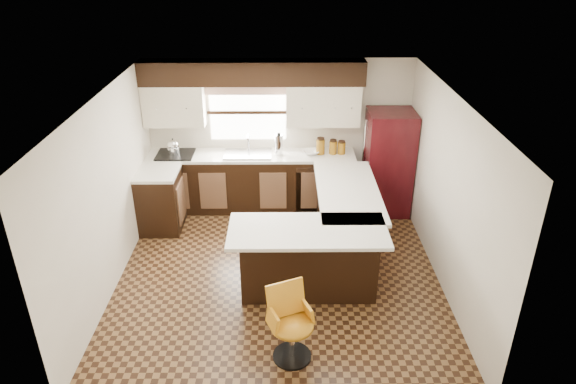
{
  "coord_description": "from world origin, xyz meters",
  "views": [
    {
      "loc": [
        0.08,
        -5.66,
        4.04
      ],
      "look_at": [
        0.13,
        0.45,
        1.0
      ],
      "focal_mm": 32.0,
      "sensor_mm": 36.0,
      "label": 1
    }
  ],
  "objects_px": {
    "refrigerator": "(388,163)",
    "bar_chair": "(292,326)",
    "peninsula_long": "(343,221)",
    "peninsula_return": "(308,260)"
  },
  "relations": [
    {
      "from": "peninsula_return",
      "to": "bar_chair",
      "type": "xyz_separation_m",
      "value": [
        -0.22,
        -1.17,
        -0.03
      ]
    },
    {
      "from": "peninsula_return",
      "to": "bar_chair",
      "type": "height_order",
      "value": "peninsula_return"
    },
    {
      "from": "peninsula_return",
      "to": "bar_chair",
      "type": "bearing_deg",
      "value": -100.62
    },
    {
      "from": "refrigerator",
      "to": "bar_chair",
      "type": "bearing_deg",
      "value": -115.24
    },
    {
      "from": "refrigerator",
      "to": "bar_chair",
      "type": "xyz_separation_m",
      "value": [
        -1.57,
        -3.32,
        -0.41
      ]
    },
    {
      "from": "peninsula_long",
      "to": "peninsula_return",
      "type": "relative_size",
      "value": 1.18
    },
    {
      "from": "peninsula_long",
      "to": "refrigerator",
      "type": "bearing_deg",
      "value": 55.01
    },
    {
      "from": "refrigerator",
      "to": "bar_chair",
      "type": "height_order",
      "value": "refrigerator"
    },
    {
      "from": "peninsula_long",
      "to": "peninsula_return",
      "type": "distance_m",
      "value": 1.11
    },
    {
      "from": "refrigerator",
      "to": "peninsula_long",
      "type": "bearing_deg",
      "value": -124.99
    }
  ]
}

